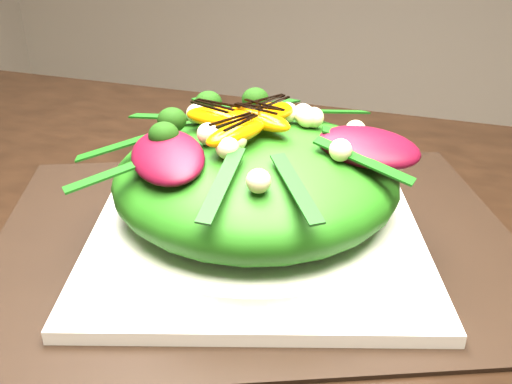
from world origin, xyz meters
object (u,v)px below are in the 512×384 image
(salad_bowl, at_px, (256,217))
(lettuce_mound, at_px, (256,178))
(placemat, at_px, (256,239))
(orange_segment, at_px, (247,119))
(dining_table, at_px, (442,359))
(plate_base, at_px, (256,232))

(salad_bowl, distance_m, lettuce_mound, 0.04)
(placemat, height_order, orange_segment, orange_segment)
(dining_table, height_order, placemat, dining_table)
(salad_bowl, distance_m, orange_segment, 0.09)
(plate_base, bearing_deg, orange_segment, 140.75)
(plate_base, distance_m, salad_bowl, 0.01)
(orange_segment, bearing_deg, dining_table, -25.59)
(placemat, xyz_separation_m, salad_bowl, (0.00, 0.00, 0.02))
(plate_base, xyz_separation_m, lettuce_mound, (0.00, 0.00, 0.05))
(lettuce_mound, bearing_deg, orange_segment, 140.75)
(placemat, relative_size, orange_segment, 8.07)
(dining_table, relative_size, orange_segment, 28.56)
(placemat, xyz_separation_m, orange_segment, (-0.01, 0.01, 0.11))
(lettuce_mound, bearing_deg, plate_base, 0.00)
(dining_table, height_order, orange_segment, dining_table)
(orange_segment, bearing_deg, salad_bowl, -39.25)
(salad_bowl, relative_size, lettuce_mound, 1.07)
(dining_table, bearing_deg, salad_bowl, 155.43)
(placemat, distance_m, salad_bowl, 0.02)
(plate_base, distance_m, lettuce_mound, 0.05)
(placemat, relative_size, plate_base, 1.61)
(salad_bowl, bearing_deg, plate_base, -90.00)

